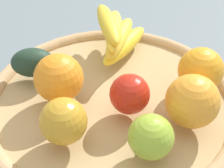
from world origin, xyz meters
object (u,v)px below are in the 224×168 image
object	(u,v)px
apple_2	(64,121)
apple_0	(130,94)
orange_0	(59,78)
avocado	(33,62)
apple_1	(151,137)
orange_1	(192,101)
banana_bunch	(117,34)
orange_2	(201,70)

from	to	relation	value
apple_2	apple_0	distance (m)	0.12
apple_2	orange_0	xyz separation A→B (m)	(0.00, 0.09, 0.01)
orange_0	avocado	size ratio (longest dim) A/B	1.05
apple_1	orange_0	bearing A→B (deg)	128.41
apple_2	orange_1	xyz separation A→B (m)	(0.20, -0.00, 0.01)
banana_bunch	apple_1	xyz separation A→B (m)	(-0.01, -0.27, -0.01)
apple_0	apple_2	bearing A→B (deg)	-159.03
apple_2	avocado	bearing A→B (deg)	104.18
apple_1	banana_bunch	bearing A→B (deg)	88.16
orange_2	apple_0	distance (m)	0.14
apple_1	orange_0	xyz separation A→B (m)	(-0.12, 0.15, 0.01)
apple_2	apple_0	world-z (taller)	apple_2
apple_1	apple_0	bearing A→B (deg)	94.50
banana_bunch	apple_2	bearing A→B (deg)	-120.06
orange_0	avocado	world-z (taller)	orange_0
apple_1	apple_2	bearing A→B (deg)	156.09
apple_0	orange_0	world-z (taller)	orange_0
apple_1	apple_0	size ratio (longest dim) A/B	0.99
apple_0	apple_1	bearing A→B (deg)	-85.50
orange_1	orange_0	xyz separation A→B (m)	(-0.19, 0.10, -0.00)
orange_0	avocado	distance (m)	0.09
banana_bunch	avocado	world-z (taller)	banana_bunch
apple_2	orange_0	bearing A→B (deg)	89.57
orange_0	apple_2	bearing A→B (deg)	-90.43
apple_2	banana_bunch	distance (m)	0.25
orange_2	orange_0	distance (m)	0.24
apple_1	orange_0	size ratio (longest dim) A/B	0.79
apple_1	apple_0	xyz separation A→B (m)	(-0.01, 0.09, 0.00)
apple_1	orange_1	world-z (taller)	orange_1
banana_bunch	orange_0	size ratio (longest dim) A/B	1.93
orange_1	orange_0	distance (m)	0.22
banana_bunch	orange_0	distance (m)	0.17
apple_0	orange_2	bearing A→B (deg)	12.70
apple_2	avocado	size ratio (longest dim) A/B	0.89
orange_0	apple_0	bearing A→B (deg)	-25.87
apple_2	apple_1	xyz separation A→B (m)	(0.12, -0.05, -0.00)
apple_0	orange_1	world-z (taller)	orange_1
apple_2	banana_bunch	world-z (taller)	banana_bunch
apple_2	orange_0	distance (m)	0.09
banana_bunch	orange_1	size ratio (longest dim) A/B	1.91
apple_1	orange_0	world-z (taller)	orange_0
apple_1	orange_1	size ratio (longest dim) A/B	0.78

